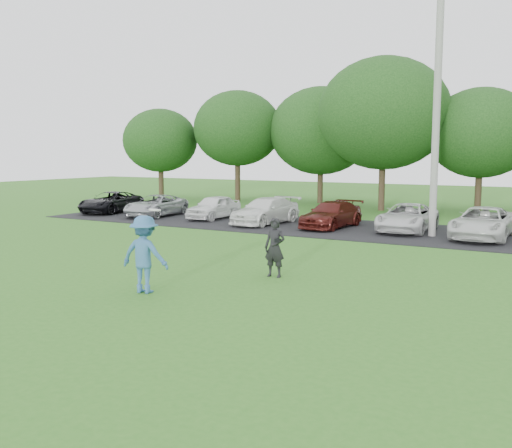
{
  "coord_description": "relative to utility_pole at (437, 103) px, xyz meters",
  "views": [
    {
      "loc": [
        7.8,
        -10.25,
        3.27
      ],
      "look_at": [
        0.0,
        3.5,
        1.3
      ],
      "focal_mm": 40.0,
      "sensor_mm": 36.0,
      "label": 1
    }
  ],
  "objects": [
    {
      "name": "tree_row",
      "position": [
        -1.37,
        10.31,
        -0.28
      ],
      "size": [
        42.39,
        9.85,
        8.64
      ],
      "color": "#38281C",
      "rests_on": "ground"
    },
    {
      "name": "utility_pole",
      "position": [
        0.0,
        0.0,
        0.0
      ],
      "size": [
        0.28,
        0.28,
        10.37
      ],
      "primitive_type": "cylinder",
      "color": "#999894",
      "rests_on": "ground"
    },
    {
      "name": "parked_cars",
      "position": [
        -3.48,
        0.49,
        -4.58
      ],
      "size": [
        31.17,
        4.87,
        1.2
      ],
      "color": "black",
      "rests_on": "parking_lot"
    },
    {
      "name": "frisbee_player",
      "position": [
        -3.85,
        -12.54,
        -4.27
      ],
      "size": [
        1.27,
        0.86,
        2.01
      ],
      "color": "#36679A",
      "rests_on": "ground"
    },
    {
      "name": "ground",
      "position": [
        -2.88,
        -12.45,
        -5.19
      ],
      "size": [
        100.0,
        100.0,
        0.0
      ],
      "primitive_type": "plane",
      "color": "#327020",
      "rests_on": "ground"
    },
    {
      "name": "camera_bystander",
      "position": [
        -1.99,
        -9.52,
        -4.4
      ],
      "size": [
        0.59,
        0.44,
        1.57
      ],
      "color": "black",
      "rests_on": "ground"
    },
    {
      "name": "parking_lot",
      "position": [
        -2.88,
        0.55,
        -5.17
      ],
      "size": [
        32.0,
        6.5,
        0.03
      ],
      "primitive_type": "cube",
      "color": "black",
      "rests_on": "ground"
    }
  ]
}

